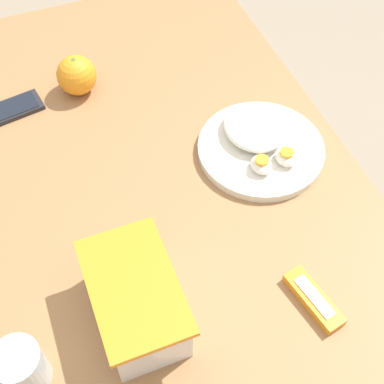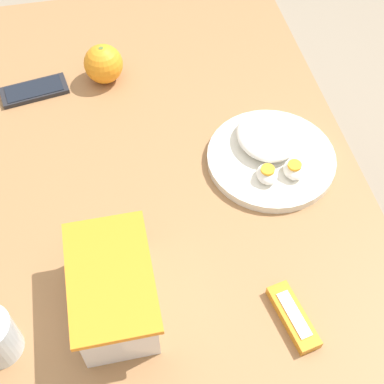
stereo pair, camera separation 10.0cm
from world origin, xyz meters
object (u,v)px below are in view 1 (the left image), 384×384
drinking_glass (21,368)px  candy_bar (314,299)px  cell_phone (8,110)px  food_container (136,302)px  rice_plate (259,141)px  orange_fruit (77,75)px

drinking_glass → candy_bar: bearing=-95.9°
cell_phone → food_container: bearing=-167.7°
rice_plate → drinking_glass: bearing=119.2°
rice_plate → candy_bar: bearing=169.9°
orange_fruit → candy_bar: bearing=-159.8°
orange_fruit → rice_plate: bearing=-135.2°
orange_fruit → rice_plate: (-0.30, -0.30, -0.02)m
orange_fruit → candy_bar: orange_fruit is taller
cell_phone → drinking_glass: (-0.59, 0.07, 0.04)m
candy_bar → food_container: bearing=73.1°
cell_phone → drinking_glass: size_ratio=1.81×
orange_fruit → cell_phone: orange_fruit is taller
orange_fruit → drinking_glass: orange_fruit is taller
rice_plate → cell_phone: bearing=57.9°
rice_plate → drinking_glass: size_ratio=3.01×
cell_phone → orange_fruit: bearing=-85.6°
food_container → rice_plate: bearing=-52.7°
candy_bar → drinking_glass: bearing=84.1°
rice_plate → candy_bar: (-0.35, 0.06, -0.01)m
orange_fruit → cell_phone: size_ratio=0.56×
candy_bar → orange_fruit: bearing=20.2°
orange_fruit → cell_phone: bearing=94.4°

